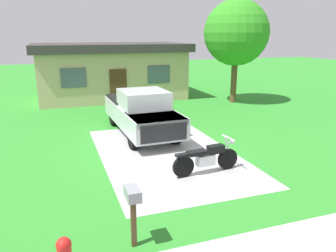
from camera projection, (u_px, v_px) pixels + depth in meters
ground_plane at (167, 154)px, 11.73m from camera, size 80.00×80.00×0.00m
driveway_pad at (167, 154)px, 11.73m from camera, size 4.57×7.45×0.01m
motorcycle at (207, 158)px, 10.04m from camera, size 2.21×0.70×1.09m
pickup_truck at (141, 111)px, 13.99m from camera, size 2.16×5.68×1.90m
mailbox at (133, 202)px, 6.41m from camera, size 0.26×0.48×1.26m
shade_tree at (236, 33)px, 19.50m from camera, size 3.84×3.84×6.08m
neighbor_house at (111, 70)px, 21.74m from camera, size 9.60×5.60×3.50m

